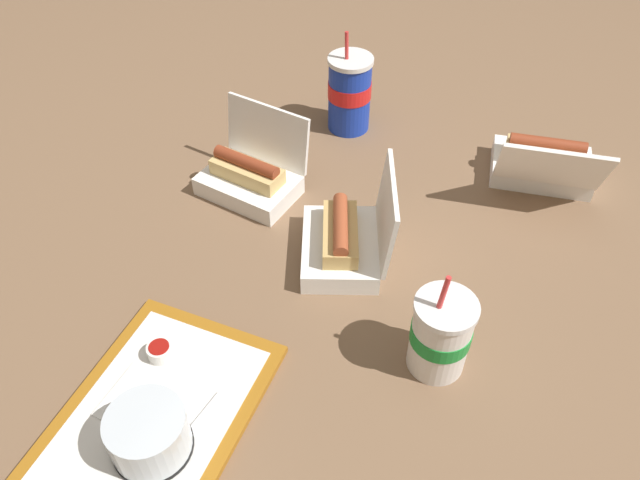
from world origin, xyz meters
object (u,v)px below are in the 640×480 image
at_px(ketchup_cup, 160,351).
at_px(clamshell_hotdog_right, 251,175).
at_px(clamshell_hotdog_corner, 543,163).
at_px(soda_cup_right, 349,93).
at_px(food_tray, 156,419).
at_px(cake_container, 149,435).
at_px(soda_cup_corner, 441,334).
at_px(clamshell_hotdog_front, 346,240).
at_px(plastic_fork, 199,423).

height_order(ketchup_cup, clamshell_hotdog_right, clamshell_hotdog_right).
bearing_deg(clamshell_hotdog_corner, soda_cup_right, -84.52).
bearing_deg(food_tray, ketchup_cup, -143.09).
bearing_deg(cake_container, soda_cup_right, -169.04).
distance_m(soda_cup_right, soda_cup_corner, 0.66).
bearing_deg(clamshell_hotdog_corner, soda_cup_corner, 0.02).
distance_m(food_tray, ketchup_cup, 0.11).
height_order(ketchup_cup, soda_cup_right, soda_cup_right).
relative_size(clamshell_hotdog_front, clamshell_hotdog_right, 1.27).
bearing_deg(plastic_fork, ketchup_cup, -116.79).
height_order(food_tray, clamshell_hotdog_front, clamshell_hotdog_front).
relative_size(food_tray, cake_container, 3.63).
xyz_separation_m(clamshell_hotdog_corner, soda_cup_corner, (0.54, 0.00, 0.03)).
relative_size(clamshell_hotdog_right, soda_cup_corner, 0.94).
relative_size(plastic_fork, clamshell_hotdog_front, 0.45).
bearing_deg(food_tray, soda_cup_right, -170.62).
bearing_deg(clamshell_hotdog_right, plastic_fork, 27.67).
bearing_deg(food_tray, soda_cup_corner, 135.18).
xyz_separation_m(cake_container, soda_cup_corner, (-0.34, 0.27, 0.02)).
xyz_separation_m(clamshell_hotdog_front, clamshell_hotdog_corner, (-0.41, 0.24, -0.00)).
relative_size(clamshell_hotdog_corner, soda_cup_corner, 1.30).
relative_size(plastic_fork, soda_cup_right, 0.47).
height_order(clamshell_hotdog_front, clamshell_hotdog_corner, clamshell_hotdog_front).
bearing_deg(clamshell_hotdog_front, ketchup_cup, -20.62).
xyz_separation_m(plastic_fork, soda_cup_corner, (-0.28, 0.24, 0.06)).
height_order(plastic_fork, soda_cup_corner, soda_cup_corner).
height_order(cake_container, clamshell_hotdog_right, clamshell_hotdog_right).
bearing_deg(clamshell_hotdog_corner, food_tray, -19.82).
distance_m(cake_container, soda_cup_corner, 0.44).
height_order(food_tray, soda_cup_corner, soda_cup_corner).
xyz_separation_m(clamshell_hotdog_corner, soda_cup_right, (0.04, -0.44, 0.05)).
bearing_deg(plastic_fork, clamshell_hotdog_right, -153.05).
distance_m(cake_container, soda_cup_right, 0.85).
xyz_separation_m(plastic_fork, clamshell_hotdog_front, (-0.41, 0.01, 0.03)).
bearing_deg(ketchup_cup, cake_container, 37.65).
relative_size(cake_container, plastic_fork, 1.02).
distance_m(food_tray, soda_cup_right, 0.82).
bearing_deg(clamshell_hotdog_right, clamshell_hotdog_corner, 125.13).
bearing_deg(soda_cup_right, plastic_fork, 13.94).
xyz_separation_m(ketchup_cup, clamshell_hotdog_corner, (-0.76, 0.37, 0.01)).
bearing_deg(clamshell_hotdog_right, ketchup_cup, 16.72).
relative_size(food_tray, soda_cup_right, 1.74).
height_order(ketchup_cup, soda_cup_corner, soda_cup_corner).
distance_m(ketchup_cup, clamshell_hotdog_right, 0.43).
distance_m(clamshell_hotdog_front, clamshell_hotdog_right, 0.26).
relative_size(ketchup_cup, soda_cup_corner, 0.20).
bearing_deg(food_tray, clamshell_hotdog_front, 171.11).
height_order(ketchup_cup, clamshell_hotdog_corner, clamshell_hotdog_corner).
bearing_deg(plastic_fork, food_tray, -69.09).
xyz_separation_m(cake_container, ketchup_cup, (-0.12, -0.09, -0.02)).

